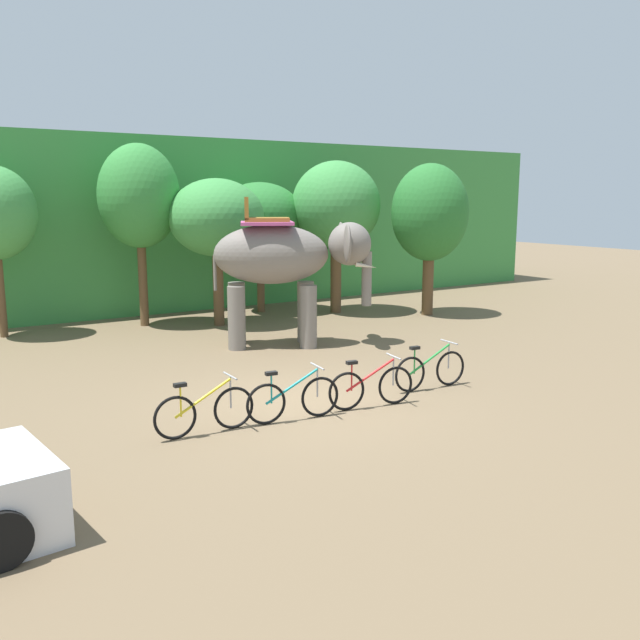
# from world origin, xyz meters

# --- Properties ---
(ground_plane) EXTENTS (80.00, 80.00, 0.00)m
(ground_plane) POSITION_xyz_m (0.00, 0.00, 0.00)
(ground_plane) COLOR brown
(foliage_hedge) EXTENTS (36.00, 6.00, 5.71)m
(foliage_hedge) POSITION_xyz_m (0.00, 13.82, 2.86)
(foliage_hedge) COLOR #3D8E42
(foliage_hedge) RESTS_ON ground
(tree_far_left) EXTENTS (2.34, 2.34, 5.30)m
(tree_far_left) POSITION_xyz_m (0.04, 9.12, 3.78)
(tree_far_left) COLOR brown
(tree_far_left) RESTS_ON ground
(tree_left) EXTENTS (2.79, 2.79, 4.32)m
(tree_left) POSITION_xyz_m (1.94, 7.98, 3.16)
(tree_left) COLOR brown
(tree_left) RESTS_ON ground
(tree_right) EXTENTS (2.86, 2.86, 4.26)m
(tree_right) POSITION_xyz_m (4.14, 9.46, 3.15)
(tree_right) COLOR brown
(tree_right) RESTS_ON ground
(tree_far_right) EXTENTS (2.87, 2.87, 4.94)m
(tree_far_right) POSITION_xyz_m (6.16, 8.00, 3.49)
(tree_far_right) COLOR brown
(tree_far_right) RESTS_ON ground
(tree_center_right) EXTENTS (2.46, 2.46, 4.83)m
(tree_center_right) POSITION_xyz_m (8.42, 6.01, 3.27)
(tree_center_right) COLOR brown
(tree_center_right) RESTS_ON ground
(elephant) EXTENTS (4.13, 3.07, 3.78)m
(elephant) POSITION_xyz_m (2.21, 4.48, 2.20)
(elephant) COLOR slate
(elephant) RESTS_ON ground
(bike_yellow) EXTENTS (1.71, 0.52, 0.92)m
(bike_yellow) POSITION_xyz_m (-2.24, -0.66, 0.39)
(bike_yellow) COLOR black
(bike_yellow) RESTS_ON ground
(bike_teal) EXTENTS (1.70, 0.52, 0.92)m
(bike_teal) POSITION_xyz_m (-0.70, -0.84, 0.39)
(bike_teal) COLOR black
(bike_teal) RESTS_ON ground
(bike_red) EXTENTS (1.70, 0.52, 0.92)m
(bike_red) POSITION_xyz_m (0.87, -0.97, 0.39)
(bike_red) COLOR black
(bike_red) RESTS_ON ground
(bike_green) EXTENTS (1.71, 0.52, 0.92)m
(bike_green) POSITION_xyz_m (2.60, -0.62, 0.39)
(bike_green) COLOR black
(bike_green) RESTS_ON ground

